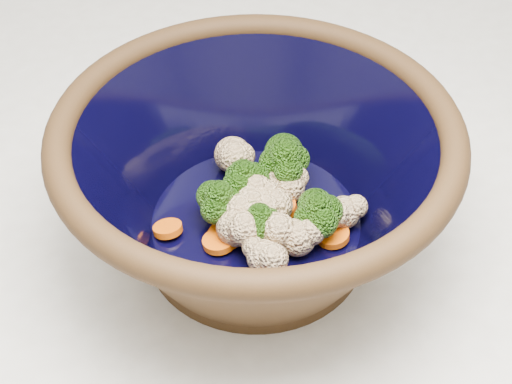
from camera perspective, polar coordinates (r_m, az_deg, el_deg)
name	(u,v)px	position (r m, az deg, el deg)	size (l,w,h in m)	color
mixing_bowl	(256,180)	(0.58, 0.00, 0.96)	(0.39, 0.39, 0.14)	black
vegetable_pile	(267,201)	(0.60, 0.87, -0.69)	(0.17, 0.17, 0.06)	#608442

